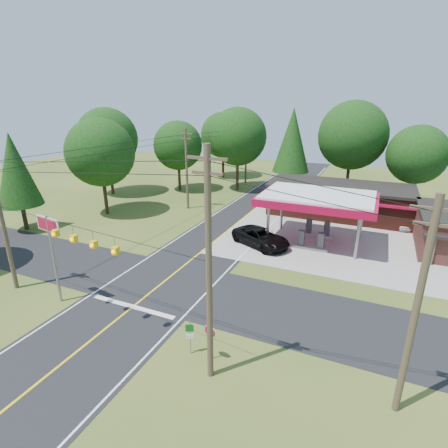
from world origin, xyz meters
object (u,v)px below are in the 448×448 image
at_px(gas_canopy, 318,200).
at_px(sedan_car, 402,223).
at_px(big_stop_sign, 51,240).
at_px(suv_car, 261,237).
at_px(octagonal_stop_sign, 210,334).

distance_m(gas_canopy, sedan_car, 11.90).
height_order(gas_canopy, big_stop_sign, big_stop_sign).
distance_m(gas_canopy, suv_car, 6.41).
bearing_deg(sedan_car, gas_canopy, -148.95).
relative_size(gas_canopy, sedan_car, 3.07).
height_order(sedan_car, octagonal_stop_sign, octagonal_stop_sign).
bearing_deg(big_stop_sign, gas_canopy, 52.14).
distance_m(gas_canopy, big_stop_sign, 22.81).
distance_m(sedan_car, big_stop_sign, 34.30).
xyz_separation_m(big_stop_sign, octagonal_stop_sign, (12.00, -1.00, -2.93)).
xyz_separation_m(gas_canopy, big_stop_sign, (-14.00, -18.01, 0.28)).
xyz_separation_m(suv_car, octagonal_stop_sign, (2.50, -16.01, 0.78)).
bearing_deg(gas_canopy, suv_car, -146.31).
height_order(suv_car, big_stop_sign, big_stop_sign).
relative_size(gas_canopy, suv_car, 1.77).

